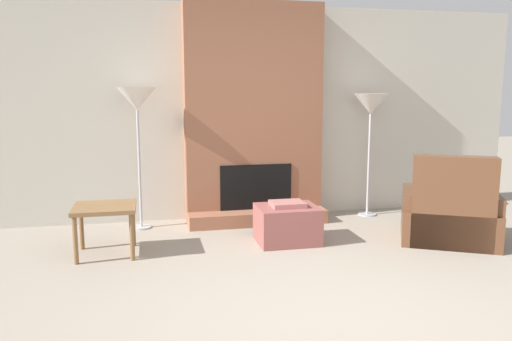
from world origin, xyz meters
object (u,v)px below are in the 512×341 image
object	(u,v)px
floor_lamp_left	(137,103)
armchair	(449,216)
ottoman	(287,224)
side_table	(105,213)
floor_lamp_right	(371,107)

from	to	relation	value
floor_lamp_left	armchair	bearing A→B (deg)	-21.82
ottoman	armchair	size ratio (longest dim) A/B	0.51
side_table	floor_lamp_right	xyz separation A→B (m)	(3.14, 0.91, 0.95)
ottoman	floor_lamp_right	distance (m)	1.98
ottoman	floor_lamp_right	xyz separation A→B (m)	(1.32, 0.90, 1.17)
ottoman	floor_lamp_right	world-z (taller)	floor_lamp_right
armchair	floor_lamp_left	xyz separation A→B (m)	(-3.15, 1.26, 1.16)
side_table	armchair	bearing A→B (deg)	-5.78
floor_lamp_left	ottoman	bearing A→B (deg)	-30.95
side_table	floor_lamp_left	size ratio (longest dim) A/B	0.36
floor_lamp_left	side_table	bearing A→B (deg)	-109.55
ottoman	floor_lamp_left	bearing A→B (deg)	149.05
floor_lamp_left	floor_lamp_right	xyz separation A→B (m)	(2.82, 0.00, -0.07)
armchair	floor_lamp_right	distance (m)	1.70
side_table	floor_lamp_left	world-z (taller)	floor_lamp_left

